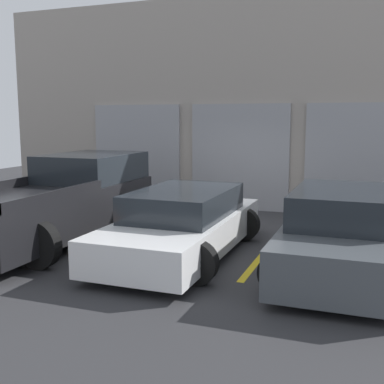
{
  "coord_description": "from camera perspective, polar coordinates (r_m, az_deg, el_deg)",
  "views": [
    {
      "loc": [
        3.17,
        -9.75,
        2.5
      ],
      "look_at": [
        0.0,
        -1.27,
        1.1
      ],
      "focal_mm": 45.0,
      "sensor_mm": 36.0,
      "label": 1
    }
  ],
  "objects": [
    {
      "name": "ground_plane",
      "position": [
        10.55,
        2.42,
        -4.92
      ],
      "size": [
        28.0,
        28.0,
        0.0
      ],
      "primitive_type": "plane",
      "color": "#2D2D30"
    },
    {
      "name": "shophouse_building",
      "position": [
        13.42,
        6.9,
        10.11
      ],
      "size": [
        15.13,
        0.68,
        5.75
      ],
      "color": "#9E9389",
      "rests_on": "ground"
    },
    {
      "name": "parking_stripe_left",
      "position": [
        9.53,
        -8.95,
        -6.51
      ],
      "size": [
        0.12,
        2.2,
        0.01
      ],
      "primitive_type": "cube",
      "color": "gold",
      "rests_on": "ground"
    },
    {
      "name": "sedan_white",
      "position": [
        8.83,
        -1.07,
        -3.79
      ],
      "size": [
        2.23,
        4.54,
        1.21
      ],
      "color": "white",
      "rests_on": "ground"
    },
    {
      "name": "parking_stripe_centre",
      "position": [
        8.55,
        7.62,
        -8.26
      ],
      "size": [
        0.12,
        2.2,
        0.01
      ],
      "primitive_type": "cube",
      "color": "gold",
      "rests_on": "ground"
    },
    {
      "name": "parking_stripe_far_left",
      "position": [
        11.12,
        -21.54,
        -4.81
      ],
      "size": [
        0.12,
        2.2,
        0.01
      ],
      "primitive_type": "cube",
      "color": "gold",
      "rests_on": "ground"
    },
    {
      "name": "pickup_truck",
      "position": [
        10.32,
        -15.0,
        -0.96
      ],
      "size": [
        2.46,
        5.19,
        1.69
      ],
      "color": "black",
      "rests_on": "ground"
    },
    {
      "name": "sedan_side",
      "position": [
        8.24,
        17.22,
        -4.75
      ],
      "size": [
        2.12,
        4.27,
        1.35
      ],
      "color": "#474C51",
      "rests_on": "ground"
    }
  ]
}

